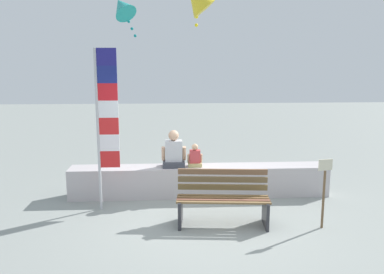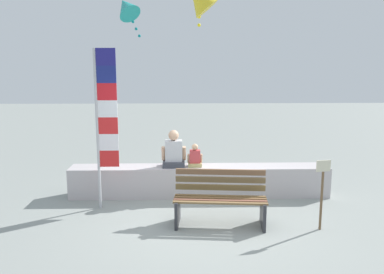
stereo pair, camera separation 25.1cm
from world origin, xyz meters
name	(u,v)px [view 2 (the right image)]	position (x,y,z in m)	size (l,w,h in m)	color
ground_plane	(203,220)	(0.00, 0.00, 0.00)	(40.00, 40.00, 0.00)	gray
seawall_ledge	(200,181)	(0.00, 1.32, 0.30)	(5.18, 0.54, 0.61)	#B9B0B2
park_bench	(220,200)	(0.28, -0.15, 0.41)	(1.57, 0.74, 0.88)	brown
person_adult	(174,152)	(-0.52, 1.32, 0.90)	(0.48, 0.36, 0.74)	#383C46
person_child	(195,158)	(-0.10, 1.32, 0.79)	(0.30, 0.22, 0.46)	tan
flag_banner	(104,117)	(-1.75, 0.65, 1.70)	(0.39, 0.05, 2.91)	#B7B7BC
kite_teal	(126,7)	(-1.80, 4.53, 4.09)	(0.95, 0.97, 1.15)	teal
sign_post	(322,189)	(1.88, -0.43, 0.69)	(0.24, 0.06, 1.15)	brown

